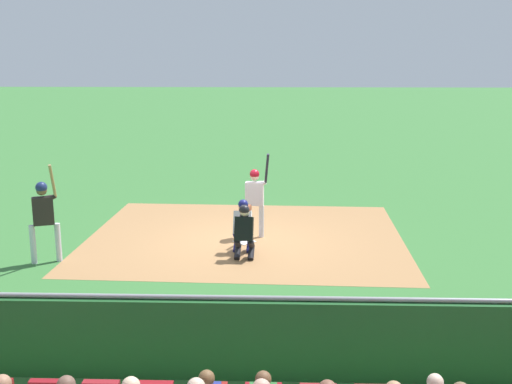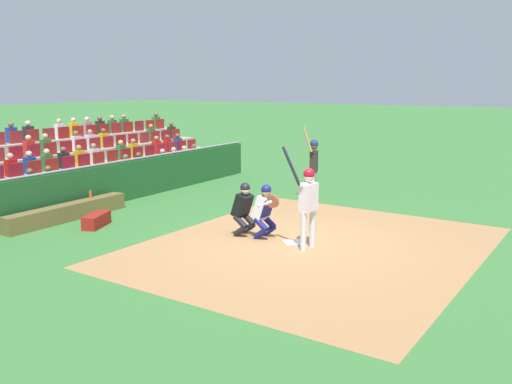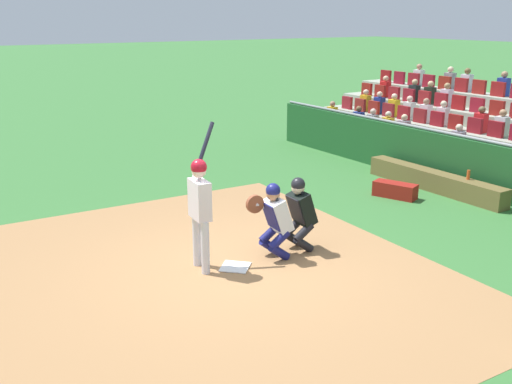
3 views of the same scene
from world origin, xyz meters
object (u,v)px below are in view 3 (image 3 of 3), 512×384
(batter_at_plate, at_px, (200,201))
(catcher_crouching, at_px, (274,216))
(water_bottle_on_bench, at_px, (468,175))
(dugout_bench, at_px, (434,181))
(equipment_duffel_bag, at_px, (395,190))
(home_plate_marker, at_px, (235,267))
(home_plate_umpire, at_px, (300,210))

(batter_at_plate, height_order, catcher_crouching, batter_at_plate)
(catcher_crouching, distance_m, water_bottle_on_bench, 5.44)
(catcher_crouching, distance_m, dugout_bench, 5.51)
(dugout_bench, xyz_separation_m, equipment_duffel_bag, (0.08, 1.16, -0.05))
(home_plate_marker, relative_size, dugout_bench, 0.12)
(batter_at_plate, distance_m, water_bottle_on_bench, 6.67)
(water_bottle_on_bench, bearing_deg, catcher_crouching, 94.39)
(water_bottle_on_bench, bearing_deg, equipment_duffel_bag, 53.14)
(home_plate_marker, bearing_deg, dugout_bench, -78.06)
(batter_at_plate, distance_m, equipment_duffel_bag, 5.60)
(batter_at_plate, relative_size, equipment_duffel_bag, 2.43)
(catcher_crouching, bearing_deg, equipment_duffel_bag, -72.13)
(home_plate_marker, xyz_separation_m, batter_at_plate, (0.26, 0.47, 1.11))
(dugout_bench, distance_m, equipment_duffel_bag, 1.17)
(home_plate_umpire, relative_size, water_bottle_on_bench, 6.24)
(water_bottle_on_bench, xyz_separation_m, equipment_duffel_bag, (0.93, 1.24, -0.38))
(batter_at_plate, relative_size, home_plate_umpire, 1.74)
(home_plate_marker, bearing_deg, catcher_crouching, -88.59)
(home_plate_marker, bearing_deg, equipment_duffel_bag, -74.54)
(dugout_bench, distance_m, water_bottle_on_bench, 0.92)
(home_plate_marker, distance_m, dugout_bench, 6.24)
(equipment_duffel_bag, bearing_deg, home_plate_marker, 84.17)
(batter_at_plate, bearing_deg, catcher_crouching, -100.94)
(home_plate_marker, relative_size, water_bottle_on_bench, 2.10)
(catcher_crouching, height_order, water_bottle_on_bench, catcher_crouching)
(dugout_bench, height_order, equipment_duffel_bag, dugout_bench)
(home_plate_marker, distance_m, catcher_crouching, 1.04)
(catcher_crouching, relative_size, water_bottle_on_bench, 6.23)
(batter_at_plate, distance_m, dugout_bench, 6.71)
(home_plate_marker, xyz_separation_m, equipment_duffel_bag, (1.36, -4.93, 0.15))
(batter_at_plate, height_order, water_bottle_on_bench, batter_at_plate)
(home_plate_umpire, height_order, water_bottle_on_bench, home_plate_umpire)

